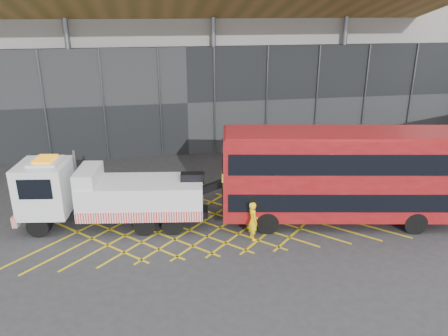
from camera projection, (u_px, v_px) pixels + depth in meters
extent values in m
plane|color=#2C2C2E|center=(173.00, 224.00, 22.81)|extent=(120.00, 120.00, 0.00)
cube|color=gold|center=(77.00, 232.00, 22.02)|extent=(7.16, 7.16, 0.01)
cube|color=gold|center=(77.00, 232.00, 22.02)|extent=(7.16, 7.16, 0.01)
cube|color=gold|center=(110.00, 229.00, 22.28)|extent=(7.16, 7.16, 0.01)
cube|color=gold|center=(110.00, 229.00, 22.28)|extent=(7.16, 7.16, 0.01)
cube|color=gold|center=(142.00, 227.00, 22.54)|extent=(7.16, 7.16, 0.01)
cube|color=gold|center=(142.00, 227.00, 22.54)|extent=(7.16, 7.16, 0.01)
cube|color=gold|center=(173.00, 224.00, 22.80)|extent=(7.16, 7.16, 0.01)
cube|color=gold|center=(173.00, 224.00, 22.80)|extent=(7.16, 7.16, 0.01)
cube|color=gold|center=(203.00, 222.00, 23.07)|extent=(7.16, 7.16, 0.01)
cube|color=gold|center=(203.00, 222.00, 23.07)|extent=(7.16, 7.16, 0.01)
cube|color=gold|center=(233.00, 219.00, 23.33)|extent=(7.16, 7.16, 0.01)
cube|color=gold|center=(233.00, 219.00, 23.33)|extent=(7.16, 7.16, 0.01)
cube|color=gold|center=(262.00, 217.00, 23.59)|extent=(7.16, 7.16, 0.01)
cube|color=gold|center=(262.00, 217.00, 23.59)|extent=(7.16, 7.16, 0.01)
cube|color=gold|center=(290.00, 215.00, 23.85)|extent=(7.16, 7.16, 0.01)
cube|color=gold|center=(290.00, 215.00, 23.85)|extent=(7.16, 7.16, 0.01)
cube|color=gold|center=(318.00, 212.00, 24.11)|extent=(7.16, 7.16, 0.01)
cube|color=gold|center=(318.00, 212.00, 24.11)|extent=(7.16, 7.16, 0.01)
cube|color=gray|center=(177.00, 27.00, 37.54)|extent=(55.00, 14.00, 18.00)
cube|color=black|center=(187.00, 102.00, 32.54)|extent=(55.00, 0.80, 8.00)
cylinder|color=#595B60|center=(74.00, 93.00, 30.70)|extent=(0.36, 0.36, 10.00)
cylinder|color=#595B60|center=(214.00, 88.00, 32.34)|extent=(0.36, 0.36, 10.00)
cylinder|color=#595B60|center=(340.00, 84.00, 33.97)|extent=(0.36, 0.36, 10.00)
cube|color=black|center=(116.00, 213.00, 22.50)|extent=(9.54, 2.33, 0.35)
cube|color=white|center=(45.00, 188.00, 21.89)|extent=(2.73, 2.81, 2.60)
cube|color=black|center=(19.00, 180.00, 21.69)|extent=(0.36, 2.18, 1.10)
cube|color=red|center=(24.00, 212.00, 22.30)|extent=(0.62, 2.61, 0.55)
cube|color=orange|center=(45.00, 159.00, 21.36)|extent=(1.06, 1.31, 0.12)
cube|color=white|center=(142.00, 196.00, 22.21)|extent=(6.49, 3.35, 1.60)
cube|color=red|center=(139.00, 218.00, 21.22)|extent=(6.14, 0.94, 0.55)
cube|color=white|center=(88.00, 175.00, 21.73)|extent=(1.33, 2.52, 0.70)
cube|color=black|center=(193.00, 178.00, 21.96)|extent=(1.26, 0.66, 0.50)
cube|color=black|center=(212.00, 187.00, 22.17)|extent=(2.21, 0.66, 1.08)
cylinder|color=black|center=(38.00, 226.00, 21.45)|extent=(1.14, 0.50, 1.10)
cylinder|color=black|center=(53.00, 208.00, 23.42)|extent=(1.14, 0.50, 1.10)
cylinder|color=black|center=(173.00, 224.00, 21.66)|extent=(1.14, 0.50, 1.10)
cylinder|color=black|center=(176.00, 206.00, 23.63)|extent=(1.14, 0.50, 1.10)
cylinder|color=#595B60|center=(76.00, 170.00, 22.67)|extent=(0.14, 0.14, 2.20)
cube|color=maroon|center=(342.00, 174.00, 22.16)|extent=(12.42, 4.91, 4.27)
cube|color=black|center=(340.00, 192.00, 22.51)|extent=(11.95, 4.88, 0.94)
cube|color=black|center=(344.00, 156.00, 21.82)|extent=(11.95, 4.88, 1.05)
cube|color=black|center=(223.00, 191.00, 22.51)|extent=(0.50, 2.44, 1.43)
cube|color=black|center=(223.00, 155.00, 21.84)|extent=(0.50, 2.44, 1.05)
cube|color=yellow|center=(223.00, 172.00, 22.14)|extent=(0.41, 1.94, 0.39)
cube|color=maroon|center=(346.00, 133.00, 21.41)|extent=(12.14, 4.64, 0.13)
cylinder|color=black|center=(267.00, 223.00, 21.74)|extent=(1.19, 0.53, 1.14)
cylinder|color=black|center=(263.00, 202.00, 24.09)|extent=(1.19, 0.53, 1.14)
cylinder|color=black|center=(415.00, 223.00, 21.72)|extent=(1.19, 0.53, 1.14)
cylinder|color=black|center=(397.00, 202.00, 24.07)|extent=(1.19, 0.53, 1.14)
imported|color=yellow|center=(253.00, 221.00, 21.05)|extent=(0.54, 0.76, 1.96)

